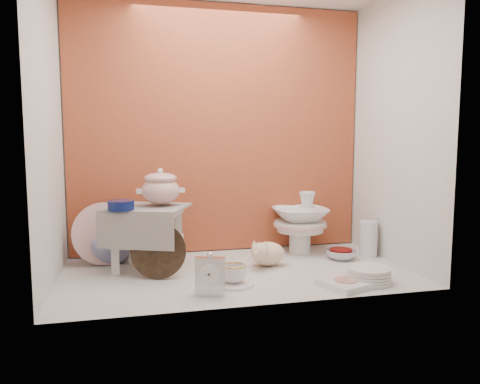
# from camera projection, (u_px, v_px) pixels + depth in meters

# --- Properties ---
(ground) EXTENTS (1.80, 1.80, 0.00)m
(ground) POSITION_uv_depth(u_px,v_px,m) (237.00, 272.00, 2.43)
(ground) COLOR silver
(ground) RESTS_ON ground
(niche_shell) EXTENTS (1.86, 1.03, 1.53)m
(niche_shell) POSITION_uv_depth(u_px,v_px,m) (230.00, 95.00, 2.49)
(niche_shell) COLOR #AE482B
(niche_shell) RESTS_ON ground
(step_stool) EXTENTS (0.50, 0.47, 0.34)m
(step_stool) POSITION_uv_depth(u_px,v_px,m) (148.00, 238.00, 2.45)
(step_stool) COLOR silver
(step_stool) RESTS_ON ground
(soup_tureen) EXTENTS (0.32, 0.32, 0.20)m
(soup_tureen) POSITION_uv_depth(u_px,v_px,m) (161.00, 187.00, 2.45)
(soup_tureen) COLOR white
(soup_tureen) RESTS_ON step_stool
(cobalt_bowl) EXTENTS (0.13, 0.13, 0.05)m
(cobalt_bowl) POSITION_uv_depth(u_px,v_px,m) (121.00, 205.00, 2.30)
(cobalt_bowl) COLOR #09144A
(cobalt_bowl) RESTS_ON step_stool
(floral_platter) EXTENTS (0.36, 0.16, 0.34)m
(floral_platter) POSITION_uv_depth(u_px,v_px,m) (104.00, 234.00, 2.56)
(floral_platter) COLOR white
(floral_platter) RESTS_ON ground
(blue_white_vase) EXTENTS (0.34, 0.34, 0.27)m
(blue_white_vase) POSITION_uv_depth(u_px,v_px,m) (111.00, 239.00, 2.61)
(blue_white_vase) COLOR silver
(blue_white_vase) RESTS_ON ground
(lacquer_tray) EXTENTS (0.29, 0.12, 0.28)m
(lacquer_tray) POSITION_uv_depth(u_px,v_px,m) (158.00, 251.00, 2.30)
(lacquer_tray) COLOR black
(lacquer_tray) RESTS_ON ground
(mantel_clock) EXTENTS (0.14, 0.09, 0.19)m
(mantel_clock) POSITION_uv_depth(u_px,v_px,m) (210.00, 274.00, 2.05)
(mantel_clock) COLOR silver
(mantel_clock) RESTS_ON ground
(plush_pig) EXTENTS (0.29, 0.25, 0.14)m
(plush_pig) POSITION_uv_depth(u_px,v_px,m) (268.00, 253.00, 2.53)
(plush_pig) COLOR beige
(plush_pig) RESTS_ON ground
(teacup_saucer) EXTENTS (0.19, 0.19, 0.01)m
(teacup_saucer) POSITION_uv_depth(u_px,v_px,m) (234.00, 284.00, 2.21)
(teacup_saucer) COLOR white
(teacup_saucer) RESTS_ON ground
(gold_rim_teacup) EXTENTS (0.14, 0.14, 0.09)m
(gold_rim_teacup) POSITION_uv_depth(u_px,v_px,m) (234.00, 273.00, 2.20)
(gold_rim_teacup) COLOR white
(gold_rim_teacup) RESTS_ON teacup_saucer
(lattice_dish) EXTENTS (0.27, 0.27, 0.03)m
(lattice_dish) POSITION_uv_depth(u_px,v_px,m) (346.00, 283.00, 2.19)
(lattice_dish) COLOR white
(lattice_dish) RESTS_ON ground
(dinner_plate_stack) EXTENTS (0.25, 0.25, 0.07)m
(dinner_plate_stack) POSITION_uv_depth(u_px,v_px,m) (369.00, 275.00, 2.25)
(dinner_plate_stack) COLOR white
(dinner_plate_stack) RESTS_ON ground
(crystal_bowl) EXTENTS (0.22, 0.22, 0.05)m
(crystal_bowl) POSITION_uv_depth(u_px,v_px,m) (341.00, 254.00, 2.68)
(crystal_bowl) COLOR silver
(crystal_bowl) RESTS_ON ground
(clear_glass_vase) EXTENTS (0.11, 0.11, 0.21)m
(clear_glass_vase) POSITION_uv_depth(u_px,v_px,m) (368.00, 239.00, 2.74)
(clear_glass_vase) COLOR silver
(clear_glass_vase) RESTS_ON ground
(porcelain_tower) EXTENTS (0.37, 0.37, 0.38)m
(porcelain_tower) POSITION_uv_depth(u_px,v_px,m) (300.00, 222.00, 2.83)
(porcelain_tower) COLOR white
(porcelain_tower) RESTS_ON ground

